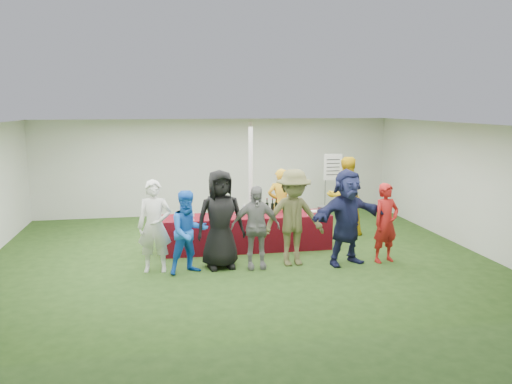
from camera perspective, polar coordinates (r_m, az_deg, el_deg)
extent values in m
plane|color=#284719|center=(10.54, -2.18, -7.10)|extent=(60.00, 60.00, 0.00)
plane|color=white|center=(14.15, -4.55, 2.87)|extent=(10.00, 0.00, 10.00)
plane|color=white|center=(6.38, 2.95, -5.86)|extent=(10.00, 0.00, 10.00)
plane|color=white|center=(11.99, 22.15, 0.88)|extent=(0.00, 8.00, 8.00)
plane|color=white|center=(10.08, -2.28, 7.74)|extent=(10.00, 10.00, 0.00)
cylinder|color=silver|center=(11.47, -0.62, 1.24)|extent=(0.10, 0.10, 2.70)
cube|color=#61090A|center=(10.78, -1.05, -4.62)|extent=(3.60, 0.80, 0.75)
cylinder|color=black|center=(10.84, 0.18, -1.90)|extent=(0.07, 0.07, 0.22)
cylinder|color=black|center=(10.81, 0.18, -1.12)|extent=(0.03, 0.03, 0.08)
cylinder|color=maroon|center=(10.80, 0.19, -0.85)|extent=(0.03, 0.03, 0.02)
cylinder|color=black|center=(10.92, 1.26, -1.81)|extent=(0.07, 0.07, 0.22)
cylinder|color=black|center=(10.89, 1.27, -1.04)|extent=(0.03, 0.03, 0.08)
cylinder|color=maroon|center=(10.88, 1.27, -0.77)|extent=(0.03, 0.03, 0.02)
cylinder|color=black|center=(10.89, 1.89, -1.86)|extent=(0.07, 0.07, 0.22)
cylinder|color=black|center=(10.86, 1.89, -1.08)|extent=(0.03, 0.03, 0.08)
cylinder|color=maroon|center=(10.85, 1.90, -0.81)|extent=(0.03, 0.03, 0.02)
cylinder|color=black|center=(10.98, 2.32, -1.76)|extent=(0.07, 0.07, 0.22)
cylinder|color=black|center=(10.95, 2.33, -0.99)|extent=(0.03, 0.03, 0.08)
cylinder|color=maroon|center=(10.94, 2.33, -0.72)|extent=(0.03, 0.03, 0.02)
cylinder|color=black|center=(10.96, 3.23, -1.79)|extent=(0.07, 0.07, 0.22)
cylinder|color=black|center=(10.93, 3.24, -1.02)|extent=(0.03, 0.03, 0.08)
cylinder|color=maroon|center=(10.92, 3.24, -0.75)|extent=(0.03, 0.03, 0.02)
cylinder|color=black|center=(11.03, 3.90, -1.72)|extent=(0.07, 0.07, 0.22)
cylinder|color=black|center=(11.00, 3.91, -0.96)|extent=(0.03, 0.03, 0.08)
cylinder|color=maroon|center=(10.99, 3.92, -0.69)|extent=(0.03, 0.03, 0.02)
cylinder|color=silver|center=(10.29, -8.81, -3.28)|extent=(0.06, 0.06, 0.00)
cylinder|color=silver|center=(10.28, -8.82, -3.07)|extent=(0.01, 0.01, 0.07)
cylinder|color=silver|center=(10.26, -8.83, -2.63)|extent=(0.06, 0.06, 0.08)
cylinder|color=#3F0609|center=(10.27, -8.83, -2.80)|extent=(0.05, 0.05, 0.02)
cylinder|color=silver|center=(10.33, -7.20, -3.20)|extent=(0.06, 0.06, 0.00)
cylinder|color=silver|center=(10.32, -7.20, -2.99)|extent=(0.01, 0.01, 0.07)
cylinder|color=silver|center=(10.30, -7.21, -2.55)|extent=(0.06, 0.06, 0.08)
cylinder|color=silver|center=(10.36, -5.29, -3.11)|extent=(0.06, 0.06, 0.00)
cylinder|color=silver|center=(10.35, -5.29, -2.90)|extent=(0.01, 0.01, 0.07)
cylinder|color=silver|center=(10.34, -5.30, -2.47)|extent=(0.06, 0.06, 0.08)
cylinder|color=#3F0609|center=(10.34, -5.29, -2.63)|extent=(0.05, 0.05, 0.02)
cylinder|color=silver|center=(10.38, -2.24, -3.06)|extent=(0.06, 0.06, 0.00)
cylinder|color=silver|center=(10.37, -2.24, -2.84)|extent=(0.01, 0.01, 0.07)
cylinder|color=silver|center=(10.35, -2.24, -2.41)|extent=(0.06, 0.06, 0.08)
cylinder|color=silver|center=(10.76, 5.99, -2.63)|extent=(0.06, 0.06, 0.00)
cylinder|color=silver|center=(10.76, 6.00, -2.43)|extent=(0.01, 0.01, 0.07)
cylinder|color=silver|center=(10.74, 6.01, -2.01)|extent=(0.06, 0.06, 0.08)
cylinder|color=#3F0609|center=(10.75, 6.00, -2.17)|extent=(0.05, 0.05, 0.02)
cylinder|color=silver|center=(10.74, -1.35, -2.07)|extent=(0.07, 0.07, 0.20)
cylinder|color=silver|center=(10.72, -1.35, -1.47)|extent=(0.03, 0.03, 0.03)
cube|color=white|center=(11.09, 6.91, -2.20)|extent=(0.25, 0.18, 0.03)
cylinder|color=slate|center=(10.85, 7.68, -2.09)|extent=(0.24, 0.24, 0.18)
cylinder|color=slate|center=(13.51, 7.88, -0.97)|extent=(0.02, 0.02, 1.10)
cylinder|color=slate|center=(13.64, 9.48, -0.91)|extent=(0.02, 0.02, 1.10)
cube|color=white|center=(13.43, 8.78, 2.84)|extent=(0.50, 0.02, 0.70)
cube|color=black|center=(13.39, 8.83, 3.68)|extent=(0.36, 0.01, 0.02)
cube|color=black|center=(13.41, 8.82, 3.25)|extent=(0.36, 0.01, 0.02)
cube|color=black|center=(13.42, 8.80, 2.83)|extent=(0.36, 0.01, 0.02)
cube|color=black|center=(13.43, 8.79, 2.40)|extent=(0.36, 0.01, 0.02)
cube|color=black|center=(13.44, 8.78, 1.98)|extent=(0.36, 0.01, 0.02)
imported|color=gold|center=(11.45, 2.85, -1.42)|extent=(0.68, 0.52, 1.66)
imported|color=gold|center=(12.04, 10.16, -0.47)|extent=(0.99, 0.81, 1.88)
imported|color=silver|center=(9.44, -11.50, -3.86)|extent=(0.68, 0.49, 1.73)
imported|color=blue|center=(9.27, -7.70, -4.57)|extent=(0.91, 0.81, 1.55)
imported|color=black|center=(9.48, -4.10, -3.13)|extent=(0.99, 0.71, 1.89)
imported|color=slate|center=(9.46, -0.05, -4.03)|extent=(0.95, 0.43, 1.60)
imported|color=brown|center=(9.64, 4.30, -2.94)|extent=(1.26, 0.78, 1.88)
imported|color=#1A1E45|center=(9.83, 10.35, -2.84)|extent=(1.83, 1.00, 1.88)
imported|color=#A81816|center=(10.17, 14.62, -3.44)|extent=(0.65, 0.52, 1.58)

